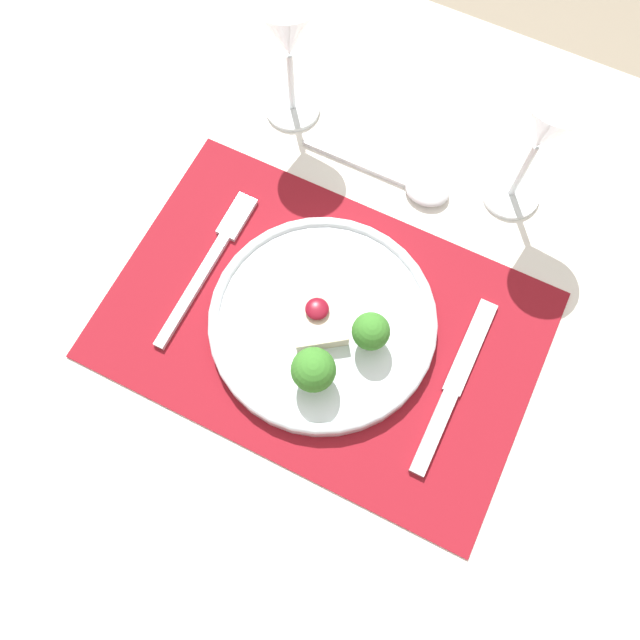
{
  "coord_description": "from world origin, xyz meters",
  "views": [
    {
      "loc": [
        0.1,
        -0.2,
        1.38
      ],
      "look_at": [
        -0.0,
        -0.0,
        0.75
      ],
      "focal_mm": 35.0,
      "sensor_mm": 36.0,
      "label": 1
    }
  ],
  "objects": [
    {
      "name": "knife",
      "position": [
        0.16,
        -0.01,
        0.73
      ],
      "size": [
        0.02,
        0.21,
        0.01
      ],
      "rotation": [
        0.0,
        0.0,
        0.01
      ],
      "color": "silver",
      "rests_on": "placemat"
    },
    {
      "name": "fork",
      "position": [
        -0.15,
        0.02,
        0.73
      ],
      "size": [
        0.02,
        0.21,
        0.01
      ],
      "rotation": [
        0.0,
        0.0,
        -0.02
      ],
      "color": "silver",
      "rests_on": "placemat"
    },
    {
      "name": "wine_glass_near",
      "position": [
        0.13,
        0.25,
        0.86
      ],
      "size": [
        0.08,
        0.08,
        0.18
      ],
      "color": "white",
      "rests_on": "dining_table"
    },
    {
      "name": "dinner_plate",
      "position": [
        0.0,
        -0.01,
        0.74
      ],
      "size": [
        0.25,
        0.25,
        0.07
      ],
      "color": "silver",
      "rests_on": "placemat"
    },
    {
      "name": "wine_glass_far",
      "position": [
        -0.16,
        0.24,
        0.85
      ],
      "size": [
        0.08,
        0.08,
        0.18
      ],
      "color": "white",
      "rests_on": "dining_table"
    },
    {
      "name": "spoon",
      "position": [
        0.02,
        0.2,
        0.73
      ],
      "size": [
        0.19,
        0.04,
        0.02
      ],
      "rotation": [
        0.0,
        0.0,
        0.01
      ],
      "color": "silver",
      "rests_on": "dining_table"
    },
    {
      "name": "ground_plane",
      "position": [
        0.0,
        0.0,
        0.0
      ],
      "size": [
        8.0,
        8.0,
        0.0
      ],
      "primitive_type": "plane",
      "color": "gray"
    },
    {
      "name": "dining_table",
      "position": [
        0.0,
        0.0,
        0.63
      ],
      "size": [
        1.3,
        0.96,
        0.72
      ],
      "color": "white",
      "rests_on": "ground_plane"
    },
    {
      "name": "placemat",
      "position": [
        0.0,
        0.0,
        0.73
      ],
      "size": [
        0.47,
        0.31,
        0.0
      ],
      "primitive_type": "cube",
      "color": "maroon",
      "rests_on": "dining_table"
    }
  ]
}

